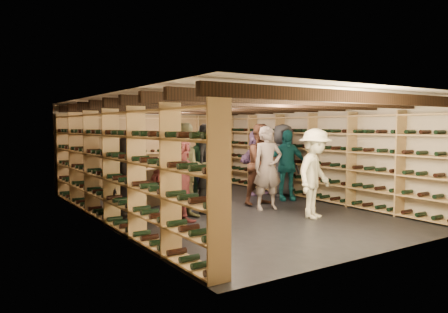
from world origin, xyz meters
name	(u,v)px	position (x,y,z in m)	size (l,w,h in m)	color
ground	(226,209)	(0.00, 0.00, 0.00)	(8.00, 8.00, 0.00)	black
walls	(226,155)	(0.00, 0.00, 1.20)	(5.52, 8.02, 2.40)	#BDAE93
ceiling	(226,100)	(0.00, 0.00, 2.40)	(5.50, 8.00, 0.01)	beige
ceiling_joists	(226,106)	(0.00, 0.00, 2.26)	(5.40, 7.12, 0.18)	black
wine_rack_left	(111,167)	(-2.57, 0.00, 1.08)	(0.32, 7.50, 2.15)	#A68250
wine_rack_right	(312,156)	(2.57, 0.00, 1.08)	(0.32, 7.50, 2.15)	#A68250
wine_rack_back	(154,152)	(0.00, 3.83, 1.07)	(4.70, 0.30, 2.15)	#A68250
crate_stack_left	(149,187)	(-1.24, 1.35, 0.42)	(0.58, 0.46, 0.85)	#A28455
crate_stack_right	(216,187)	(1.00, 2.02, 0.17)	(0.58, 0.48, 0.34)	#A28455
crate_loose	(178,191)	(0.08, 2.47, 0.09)	(0.50, 0.33, 0.17)	#A28455
person_0	(129,178)	(-2.18, 0.13, 0.82)	(0.80, 0.52, 1.64)	black
person_1	(209,169)	(-0.53, -0.13, 0.94)	(0.68, 0.45, 1.88)	black
person_2	(187,171)	(-1.16, -0.33, 0.95)	(0.92, 0.72, 1.89)	brown
person_3	(315,174)	(0.96, -1.72, 0.89)	(1.15, 0.66, 1.78)	beige
person_4	(286,165)	(1.89, 0.19, 0.87)	(1.02, 0.42, 1.73)	#17686F
person_5	(179,178)	(-1.53, -0.73, 0.86)	(1.59, 0.51, 1.72)	brown
person_6	(182,176)	(-0.98, 0.19, 0.78)	(0.76, 0.50, 1.56)	#242B4E
person_7	(268,168)	(0.77, -0.48, 0.92)	(0.67, 0.44, 1.83)	gray
person_8	(263,164)	(1.01, 0.01, 0.94)	(0.91, 0.71, 1.88)	#4B2A1C
person_9	(174,167)	(-0.91, 0.74, 0.93)	(1.20, 0.69, 1.85)	#9E9991
person_10	(200,169)	(-0.42, 0.41, 0.87)	(1.02, 0.43, 1.75)	#214728
person_11	(258,162)	(1.86, 1.30, 0.88)	(1.62, 0.52, 1.75)	#88629B
person_12	(283,160)	(2.18, 0.66, 0.94)	(0.92, 0.60, 1.88)	#36383C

